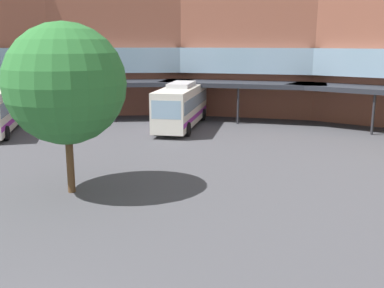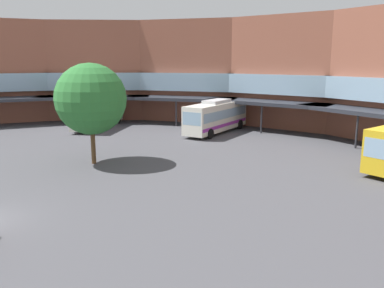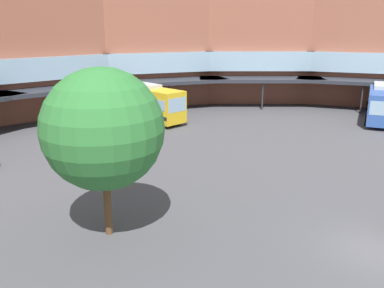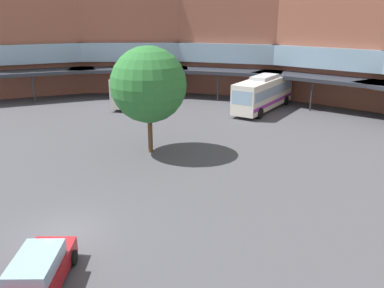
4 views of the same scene
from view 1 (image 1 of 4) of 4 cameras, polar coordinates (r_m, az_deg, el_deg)
name	(u,v)px [view 1 (image 1 of 4)]	position (r m, az deg, el deg)	size (l,w,h in m)	color
station_building	(293,51)	(34.34, 12.52, 11.36)	(83.56, 38.52, 13.53)	#93543F
bus_0	(182,105)	(38.68, -1.32, 4.96)	(5.17, 11.19, 3.82)	silver
plaza_tree	(65,84)	(22.04, -15.61, 7.28)	(5.67, 5.67, 8.12)	brown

